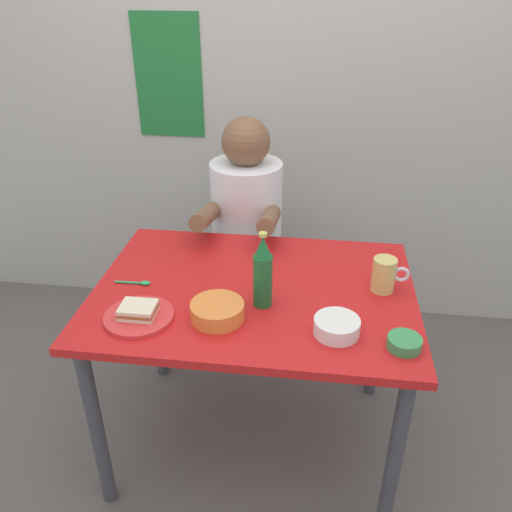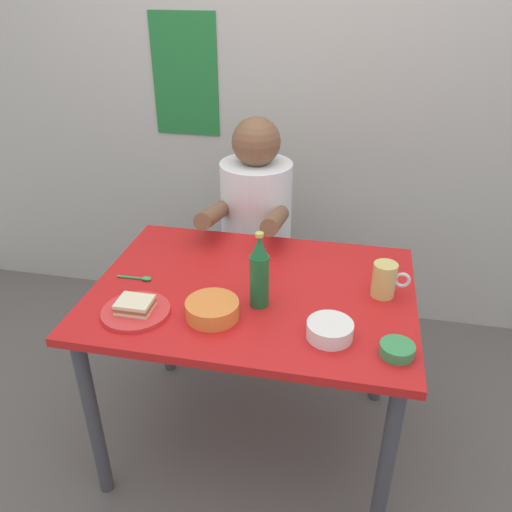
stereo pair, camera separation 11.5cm
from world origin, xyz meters
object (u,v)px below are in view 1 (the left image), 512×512
person_seated (246,208)px  sandwich (138,310)px  dining_table (254,310)px  stool (247,285)px  dip_bowl_green (404,342)px  beer_mug (384,275)px  beer_bottle (263,273)px  plate_orange (139,317)px

person_seated → sandwich: person_seated is taller
dining_table → sandwich: sandwich is taller
stool → dip_bowl_green: size_ratio=4.50×
person_seated → beer_mug: bearing=-45.6°
dining_table → beer_bottle: bearing=-66.2°
person_seated → beer_bottle: person_seated is taller
dining_table → plate_orange: 0.42m
beer_mug → beer_bottle: 0.43m
person_seated → beer_mug: person_seated is taller
stool → beer_mug: beer_mug is taller
dining_table → beer_mug: bearing=6.3°
beer_bottle → stool: bearing=102.5°
dip_bowl_green → beer_bottle: bearing=158.7°
sandwich → beer_mug: bearing=19.2°
sandwich → beer_bottle: beer_bottle is taller
dip_bowl_green → sandwich: bearing=177.3°
plate_orange → sandwich: sandwich is taller
stool → person_seated: size_ratio=0.63×
dip_bowl_green → stool: bearing=123.7°
stool → beer_mug: size_ratio=3.57×
stool → plate_orange: size_ratio=2.05×
stool → plate_orange: (-0.22, -0.85, 0.40)m
plate_orange → beer_bottle: 0.41m
dining_table → stool: bearing=100.7°
beer_bottle → dip_bowl_green: (0.43, -0.17, -0.10)m
person_seated → plate_orange: bearing=-104.5°
sandwich → stool: bearing=75.7°
beer_bottle → person_seated: bearing=102.7°
dining_table → person_seated: person_seated is taller
plate_orange → beer_bottle: bearing=19.2°
sandwich → beer_mug: beer_mug is taller
sandwich → dip_bowl_green: (0.81, -0.04, -0.01)m
person_seated → plate_orange: 0.87m
dining_table → dip_bowl_green: dip_bowl_green is taller
dining_table → stool: (-0.12, 0.63, -0.30)m
stool → plate_orange: bearing=-104.3°
beer_mug → sandwich: bearing=-160.8°
plate_orange → beer_bottle: size_ratio=0.84×
stool → sandwich: size_ratio=4.09×
stool → beer_bottle: beer_bottle is taller
person_seated → plate_orange: person_seated is taller
dining_table → beer_mug: (0.44, 0.05, 0.15)m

